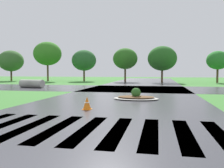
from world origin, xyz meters
TOP-DOWN VIEW (x-y plane):
  - asphalt_roadway at (0.00, 10.00)m, footprint 9.32×80.00m
  - asphalt_cross_road at (0.00, 19.10)m, footprint 90.00×8.39m
  - crosswalk_stripes at (0.00, 3.56)m, footprint 7.65×3.46m
  - median_island at (0.73, 10.88)m, footprint 2.63×1.77m
  - drainage_pipe_stack at (-10.33, 18.46)m, footprint 2.67×1.23m
  - traffic_cone at (-1.01, 6.83)m, footprint 0.36×0.36m
  - background_treeline at (-8.42, 32.47)m, footprint 35.66×6.02m

SIDE VIEW (x-z plane):
  - asphalt_roadway at x=0.00m, z-range 0.00..0.01m
  - asphalt_cross_road at x=0.00m, z-range 0.00..0.01m
  - crosswalk_stripes at x=0.00m, z-range 0.00..0.01m
  - median_island at x=0.73m, z-range -0.20..0.48m
  - traffic_cone at x=-1.01m, z-range -0.01..0.56m
  - drainage_pipe_stack at x=-10.33m, z-range 0.00..0.81m
  - background_treeline at x=-8.42m, z-range 0.47..6.78m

